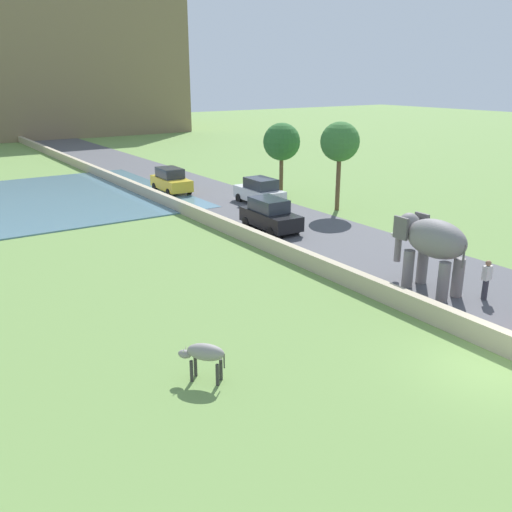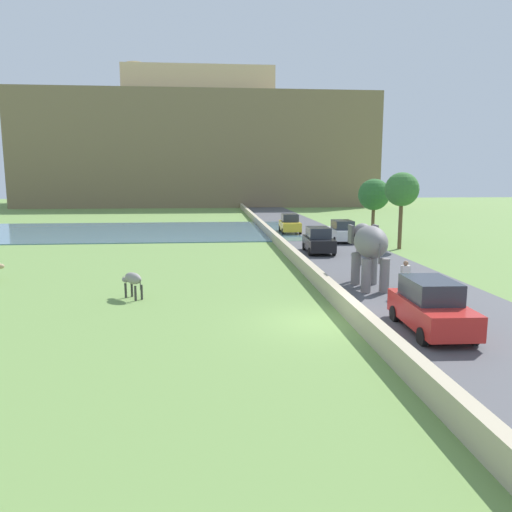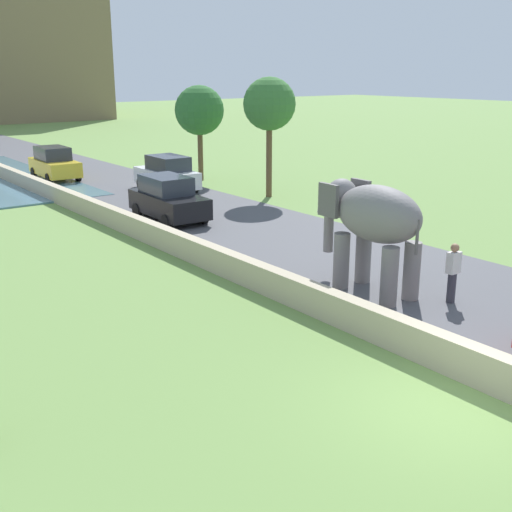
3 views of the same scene
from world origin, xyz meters
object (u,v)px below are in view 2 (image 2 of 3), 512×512
(car_black, at_px, (318,240))
(car_white, at_px, (342,231))
(elephant, at_px, (369,246))
(car_red, at_px, (431,307))
(person_beside_elephant, at_px, (405,278))
(cow_grey, at_px, (132,280))
(car_yellow, at_px, (290,224))

(car_black, height_order, car_white, same)
(elephant, xyz_separation_m, car_red, (-0.00, -6.72, -1.14))
(person_beside_elephant, distance_m, car_white, 18.57)
(cow_grey, bearing_deg, car_white, 51.73)
(elephant, distance_m, car_red, 6.81)
(cow_grey, bearing_deg, car_red, -27.87)
(elephant, distance_m, car_white, 16.87)
(car_white, bearing_deg, elephant, -100.76)
(car_black, distance_m, car_yellow, 12.61)
(car_black, distance_m, cow_grey, 16.05)
(cow_grey, bearing_deg, elephant, 5.57)
(car_black, relative_size, car_white, 1.01)
(car_red, bearing_deg, cow_grey, 152.13)
(elephant, height_order, car_yellow, elephant)
(person_beside_elephant, relative_size, car_white, 0.40)
(elephant, distance_m, person_beside_elephant, 2.46)
(person_beside_elephant, xyz_separation_m, car_black, (-1.03, 12.80, 0.03))
(person_beside_elephant, bearing_deg, car_black, 94.62)
(person_beside_elephant, distance_m, car_yellow, 25.43)
(car_white, xyz_separation_m, cow_grey, (-13.87, -17.59, -0.06))
(car_black, bearing_deg, person_beside_elephant, -85.38)
(car_red, xyz_separation_m, car_white, (3.15, 23.26, 0.00))
(car_white, height_order, cow_grey, car_white)
(elephant, relative_size, car_yellow, 0.86)
(car_yellow, relative_size, car_white, 1.00)
(elephant, relative_size, car_white, 0.86)
(person_beside_elephant, height_order, car_red, car_red)
(car_white, distance_m, cow_grey, 22.40)
(person_beside_elephant, height_order, cow_grey, person_beside_elephant)
(car_yellow, bearing_deg, car_red, -90.00)
(elephant, bearing_deg, car_white, 79.24)
(person_beside_elephant, xyz_separation_m, cow_grey, (-11.76, 0.86, -0.04))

